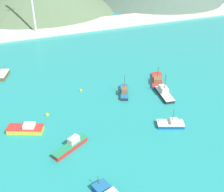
% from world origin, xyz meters
% --- Properties ---
extents(ground, '(260.00, 280.00, 0.50)m').
position_xyz_m(ground, '(0.00, 30.00, -0.25)').
color(ground, teal).
extents(fishing_boat_2, '(9.11, 6.14, 2.68)m').
position_xyz_m(fishing_boat_2, '(-11.44, 30.69, 0.90)').
color(fishing_boat_2, red).
rests_on(fishing_boat_2, ground).
extents(fishing_boat_3, '(7.34, 5.44, 4.93)m').
position_xyz_m(fishing_boat_3, '(13.94, 29.38, 0.65)').
color(fishing_boat_3, '#14478C').
rests_on(fishing_boat_3, ground).
extents(fishing_boat_5, '(5.40, 7.53, 4.77)m').
position_xyz_m(fishing_boat_5, '(-23.02, 74.40, 0.94)').
color(fishing_boat_5, brown).
rests_on(fishing_boat_5, ground).
extents(fishing_boat_7, '(8.07, 10.91, 5.50)m').
position_xyz_m(fishing_boat_7, '(22.93, 51.16, 0.79)').
color(fishing_boat_7, '#1E5BA8').
rests_on(fishing_boat_7, ground).
extents(fishing_boat_8, '(4.37, 9.46, 6.96)m').
position_xyz_m(fishing_boat_8, '(20.37, 42.90, 0.94)').
color(fishing_boat_8, '#232328').
rests_on(fishing_boat_8, ground).
extents(fishing_boat_9, '(9.11, 6.34, 2.21)m').
position_xyz_m(fishing_boat_9, '(-19.86, 41.07, 0.83)').
color(fishing_boat_9, gold).
rests_on(fishing_boat_9, ground).
extents(fishing_boat_10, '(5.49, 8.74, 6.62)m').
position_xyz_m(fishing_boat_10, '(9.83, 48.31, 0.83)').
color(fishing_boat_10, '#232328').
rests_on(fishing_boat_10, ground).
extents(buoy_0, '(1.00, 1.00, 1.00)m').
position_xyz_m(buoy_0, '(-13.76, 46.06, 0.17)').
color(buoy_0, gold).
rests_on(buoy_0, ground).
extents(buoy_1, '(0.91, 0.91, 0.91)m').
position_xyz_m(buoy_1, '(-1.64, 55.34, 0.16)').
color(buoy_1, gold).
rests_on(buoy_1, ground).
extents(beach_strip, '(247.00, 19.92, 1.20)m').
position_xyz_m(beach_strip, '(0.00, 120.10, 0.60)').
color(beach_strip, beige).
rests_on(beach_strip, ground).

